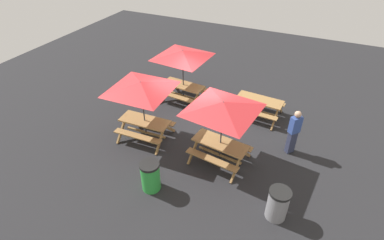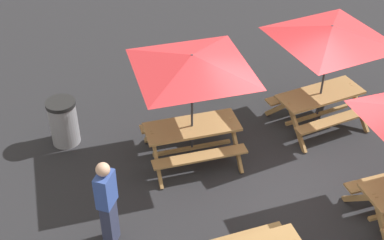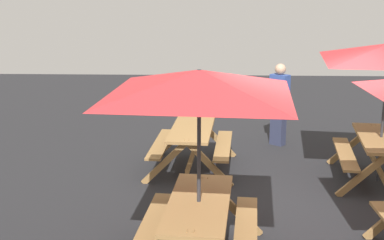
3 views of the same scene
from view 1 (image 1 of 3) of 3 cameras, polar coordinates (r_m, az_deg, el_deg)
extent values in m
plane|color=#232326|center=(11.58, 1.01, -1.21)|extent=(24.00, 24.00, 0.00)
cube|color=olive|center=(12.08, 12.80, 3.76)|extent=(1.84, 0.82, 0.05)
cube|color=olive|center=(12.69, 13.40, 3.78)|extent=(1.81, 0.38, 0.04)
cube|color=olive|center=(11.78, 11.78, 1.34)|extent=(1.81, 0.38, 0.04)
cube|color=olive|center=(12.44, 16.49, 2.11)|extent=(0.11, 0.80, 0.81)
cube|color=olive|center=(11.84, 15.57, 0.41)|extent=(0.11, 0.80, 0.81)
cube|color=olive|center=(12.75, 9.78, 4.03)|extent=(0.11, 0.80, 0.81)
cube|color=olive|center=(12.16, 8.57, 2.46)|extent=(0.11, 0.80, 0.81)
cube|color=olive|center=(12.35, 12.48, 1.71)|extent=(1.56, 0.18, 0.06)
cube|color=olive|center=(12.81, -1.67, 6.66)|extent=(1.85, 0.84, 0.05)
cube|color=olive|center=(13.37, -0.43, 6.56)|extent=(1.82, 0.40, 0.04)
cube|color=olive|center=(12.56, -2.94, 4.43)|extent=(1.82, 0.40, 0.04)
cube|color=olive|center=(12.94, 2.17, 5.08)|extent=(0.12, 0.80, 0.81)
cube|color=olive|center=(12.39, 0.59, 3.59)|extent=(0.12, 0.80, 0.81)
cube|color=olive|center=(13.63, -3.69, 6.71)|extent=(0.12, 0.80, 0.81)
cube|color=olive|center=(13.11, -5.41, 5.36)|extent=(0.12, 0.80, 0.81)
cube|color=olive|center=(13.07, -1.63, 4.66)|extent=(1.56, 0.20, 0.06)
cylinder|color=#2D2D33|center=(12.62, -1.70, 8.29)|extent=(0.04, 0.04, 2.30)
pyramid|color=red|center=(12.19, -1.79, 12.51)|extent=(2.82, 2.82, 0.28)
cube|color=olive|center=(9.68, 5.44, -4.39)|extent=(1.87, 0.92, 0.05)
cube|color=olive|center=(10.26, 6.78, -3.94)|extent=(1.82, 0.48, 0.04)
cube|color=olive|center=(9.50, 3.79, -7.54)|extent=(1.82, 0.48, 0.04)
cube|color=olive|center=(9.96, 10.30, -6.35)|extent=(0.16, 0.80, 0.81)
cube|color=olive|center=(9.46, 8.51, -8.90)|extent=(0.16, 0.80, 0.81)
cube|color=olive|center=(10.44, 2.46, -3.41)|extent=(0.16, 0.80, 0.81)
cube|color=olive|center=(9.96, 0.35, -5.65)|extent=(0.16, 0.80, 0.81)
cube|color=olive|center=(10.02, 5.27, -6.67)|extent=(1.56, 0.26, 0.06)
cylinder|color=#2D2D33|center=(9.43, 5.58, -2.48)|extent=(0.04, 0.04, 2.30)
pyramid|color=red|center=(8.84, 5.95, 2.68)|extent=(2.81, 2.81, 0.28)
cube|color=olive|center=(10.74, -8.99, -0.15)|extent=(1.83, 0.77, 0.05)
cube|color=olive|center=(11.28, -7.47, 0.16)|extent=(1.81, 0.33, 0.04)
cube|color=olive|center=(10.55, -10.33, -3.05)|extent=(1.81, 0.33, 0.04)
cube|color=olive|center=(10.89, -4.31, -1.62)|extent=(0.09, 0.80, 0.81)
cube|color=olive|center=(10.39, -6.08, -3.87)|extent=(0.09, 0.80, 0.81)
cube|color=olive|center=(11.56, -11.26, 0.20)|extent=(0.09, 0.80, 0.81)
cube|color=olive|center=(11.09, -13.24, -1.82)|extent=(0.09, 0.80, 0.81)
cube|color=olive|center=(11.05, -8.74, -2.34)|extent=(1.56, 0.13, 0.06)
cylinder|color=#2D2D33|center=(10.51, -9.19, 1.66)|extent=(0.04, 0.04, 2.30)
pyramid|color=red|center=(9.99, -9.74, 6.47)|extent=(2.83, 2.83, 0.28)
cylinder|color=orange|center=(13.45, -10.13, 6.17)|extent=(0.56, 0.56, 0.90)
cylinder|color=black|center=(13.22, -10.35, 8.02)|extent=(0.59, 0.59, 0.08)
cylinder|color=gray|center=(8.60, 15.95, -15.29)|extent=(0.56, 0.56, 0.90)
cylinder|color=black|center=(8.24, 16.51, -13.12)|extent=(0.59, 0.59, 0.08)
cylinder|color=green|center=(9.04, -7.89, -10.70)|extent=(0.56, 0.56, 0.90)
cylinder|color=black|center=(8.70, -8.15, -8.46)|extent=(0.59, 0.59, 0.08)
cube|color=#2D334C|center=(10.72, 18.36, -3.98)|extent=(0.32, 0.33, 0.85)
cube|color=#334C99|center=(10.29, 19.09, -0.86)|extent=(0.40, 0.42, 0.60)
sphere|color=tan|center=(10.07, 19.54, 1.02)|extent=(0.22, 0.22, 0.22)
camera|label=2|loc=(14.49, 33.35, 30.71)|focal=50.00mm
camera|label=3|loc=(15.10, -23.18, 18.63)|focal=50.00mm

